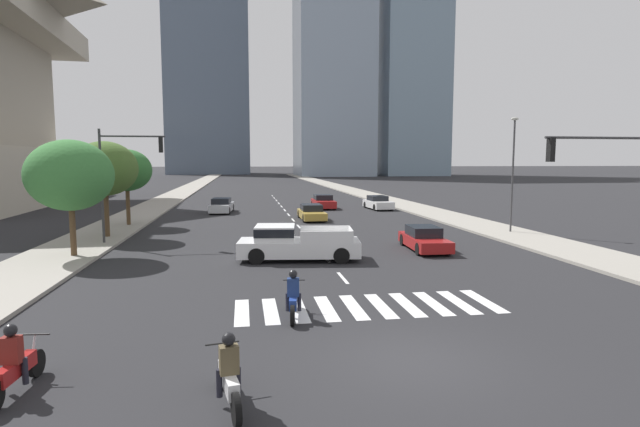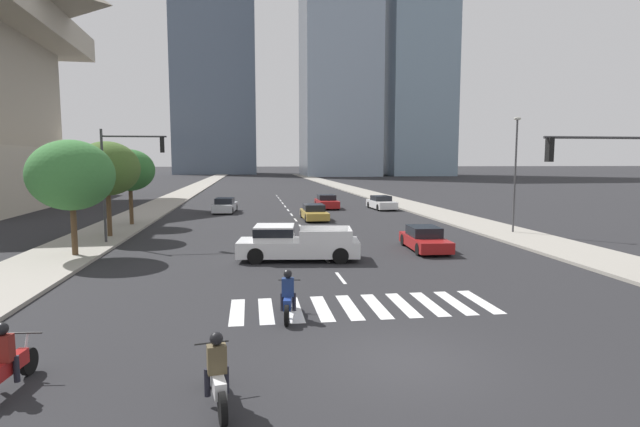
% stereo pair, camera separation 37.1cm
% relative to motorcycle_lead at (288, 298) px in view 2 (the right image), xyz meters
% --- Properties ---
extents(ground_plane, '(800.00, 800.00, 0.00)m').
position_rel_motorcycle_lead_xyz_m(ground_plane, '(2.50, -3.69, -0.58)').
color(ground_plane, '#232326').
extents(sidewalk_east, '(4.00, 260.00, 0.15)m').
position_rel_motorcycle_lead_xyz_m(sidewalk_east, '(15.44, 26.31, -0.51)').
color(sidewalk_east, gray).
rests_on(sidewalk_east, ground).
extents(sidewalk_west, '(4.00, 260.00, 0.15)m').
position_rel_motorcycle_lead_xyz_m(sidewalk_west, '(-10.44, 26.31, -0.51)').
color(sidewalk_west, gray).
rests_on(sidewalk_west, ground).
extents(crosswalk_near, '(8.55, 2.79, 0.01)m').
position_rel_motorcycle_lead_xyz_m(crosswalk_near, '(2.50, 0.75, -0.58)').
color(crosswalk_near, silver).
rests_on(crosswalk_near, ground).
extents(lane_divider_center, '(0.14, 50.00, 0.01)m').
position_rel_motorcycle_lead_xyz_m(lane_divider_center, '(2.50, 28.75, -0.58)').
color(lane_divider_center, silver).
rests_on(lane_divider_center, ground).
extents(motorcycle_lead, '(0.70, 2.16, 1.49)m').
position_rel_motorcycle_lead_xyz_m(motorcycle_lead, '(0.00, 0.00, 0.00)').
color(motorcycle_lead, black).
rests_on(motorcycle_lead, ground).
extents(motorcycle_trailing, '(0.70, 2.20, 1.49)m').
position_rel_motorcycle_lead_xyz_m(motorcycle_trailing, '(-6.09, -4.06, -0.00)').
color(motorcycle_trailing, black).
rests_on(motorcycle_trailing, ground).
extents(motorcycle_third, '(0.76, 2.21, 1.49)m').
position_rel_motorcycle_lead_xyz_m(motorcycle_third, '(-1.79, -5.23, -0.00)').
color(motorcycle_third, black).
rests_on(motorcycle_third, ground).
extents(pickup_truck, '(5.96, 2.77, 1.67)m').
position_rel_motorcycle_lead_xyz_m(pickup_truck, '(0.88, 8.71, 0.23)').
color(pickup_truck, silver).
rests_on(pickup_truck, ground).
extents(sedan_silver_0, '(2.19, 4.70, 1.35)m').
position_rel_motorcycle_lead_xyz_m(sedan_silver_0, '(-3.39, 31.37, 0.04)').
color(sedan_silver_0, '#B7BABF').
rests_on(sedan_silver_0, ground).
extents(sedan_white_1, '(2.10, 4.48, 1.32)m').
position_rel_motorcycle_lead_xyz_m(sedan_white_1, '(11.64, 32.38, 0.03)').
color(sedan_white_1, silver).
rests_on(sedan_white_1, ground).
extents(sedan_red_2, '(1.95, 4.47, 1.24)m').
position_rel_motorcycle_lead_xyz_m(sedan_red_2, '(8.08, 10.37, -0.01)').
color(sedan_red_2, maroon).
rests_on(sedan_red_2, ground).
extents(sedan_red_3, '(1.95, 4.42, 1.36)m').
position_rel_motorcycle_lead_xyz_m(sedan_red_3, '(6.46, 33.99, 0.04)').
color(sedan_red_3, maroon).
rests_on(sedan_red_3, ground).
extents(sedan_gold_4, '(1.88, 4.65, 1.24)m').
position_rel_motorcycle_lead_xyz_m(sedan_gold_4, '(3.99, 24.69, -0.01)').
color(sedan_gold_4, '#B28E38').
rests_on(sedan_gold_4, ground).
extents(traffic_signal_near, '(5.19, 0.28, 5.85)m').
position_rel_motorcycle_lead_xyz_m(traffic_signal_near, '(12.69, 2.43, 3.61)').
color(traffic_signal_near, '#333335').
rests_on(traffic_signal_near, sidewalk_east).
extents(traffic_signal_far, '(3.81, 0.28, 6.34)m').
position_rel_motorcycle_lead_xyz_m(traffic_signal_far, '(-8.02, 14.56, 3.84)').
color(traffic_signal_far, '#333335').
rests_on(traffic_signal_far, sidewalk_west).
extents(street_lamp_east, '(0.50, 0.24, 7.34)m').
position_rel_motorcycle_lead_xyz_m(street_lamp_east, '(15.74, 15.07, 3.83)').
color(street_lamp_east, '#3F3F42').
rests_on(street_lamp_east, sidewalk_east).
extents(street_tree_nearest, '(4.01, 4.01, 5.60)m').
position_rel_motorcycle_lead_xyz_m(street_tree_nearest, '(-9.64, 10.75, 3.45)').
color(street_tree_nearest, '#4C3823').
rests_on(street_tree_nearest, sidewalk_west).
extents(street_tree_second, '(3.85, 3.85, 5.76)m').
position_rel_motorcycle_lead_xyz_m(street_tree_second, '(-9.64, 16.89, 3.67)').
color(street_tree_second, '#4C3823').
rests_on(street_tree_second, sidewalk_west).
extents(street_tree_third, '(3.51, 3.51, 5.41)m').
position_rel_motorcycle_lead_xyz_m(street_tree_third, '(-9.64, 22.59, 3.47)').
color(street_tree_third, '#4C3823').
rests_on(street_tree_third, sidewalk_west).
extents(office_tower_center_skyline, '(22.77, 24.67, 90.70)m').
position_rel_motorcycle_lead_xyz_m(office_tower_center_skyline, '(26.97, 141.58, 38.76)').
color(office_tower_center_skyline, '#8C9EB2').
rests_on(office_tower_center_skyline, ground).
extents(office_tower_right_skyline, '(20.24, 22.61, 74.36)m').
position_rel_motorcycle_lead_xyz_m(office_tower_right_skyline, '(52.36, 142.40, 36.07)').
color(office_tower_right_skyline, '#7A93A8').
rests_on(office_tower_right_skyline, ground).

